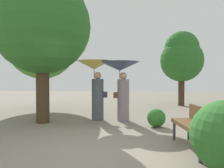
{
  "coord_description": "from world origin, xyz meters",
  "views": [
    {
      "loc": [
        0.85,
        -4.15,
        1.41
      ],
      "look_at": [
        0.0,
        3.63,
        1.23
      ],
      "focal_mm": 34.54,
      "sensor_mm": 36.0,
      "label": 1
    }
  ],
  "objects_px": {
    "tree_near_left": "(42,17)",
    "tree_near_right": "(182,57)",
    "person_left": "(96,78)",
    "park_bench": "(198,124)",
    "tree_mid_left": "(42,39)",
    "person_right": "(121,76)"
  },
  "relations": [
    {
      "from": "tree_near_left",
      "to": "tree_near_right",
      "type": "distance_m",
      "value": 7.39
    },
    {
      "from": "park_bench",
      "to": "tree_near_left",
      "type": "xyz_separation_m",
      "value": [
        -4.21,
        2.21,
        2.87
      ]
    },
    {
      "from": "person_left",
      "to": "person_right",
      "type": "xyz_separation_m",
      "value": [
        0.87,
        -0.03,
        0.06
      ]
    },
    {
      "from": "tree_near_left",
      "to": "tree_mid_left",
      "type": "xyz_separation_m",
      "value": [
        -1.42,
        3.15,
        -0.09
      ]
    },
    {
      "from": "person_left",
      "to": "park_bench",
      "type": "distance_m",
      "value": 3.97
    },
    {
      "from": "tree_near_right",
      "to": "tree_mid_left",
      "type": "xyz_separation_m",
      "value": [
        -6.79,
        -1.86,
        0.71
      ]
    },
    {
      "from": "tree_near_left",
      "to": "tree_mid_left",
      "type": "relative_size",
      "value": 1.01
    },
    {
      "from": "person_left",
      "to": "person_right",
      "type": "relative_size",
      "value": 1.02
    },
    {
      "from": "person_left",
      "to": "tree_near_right",
      "type": "distance_m",
      "value": 5.88
    },
    {
      "from": "park_bench",
      "to": "tree_mid_left",
      "type": "xyz_separation_m",
      "value": [
        -5.63,
        5.36,
        2.78
      ]
    },
    {
      "from": "person_right",
      "to": "tree_mid_left",
      "type": "bearing_deg",
      "value": 51.73
    },
    {
      "from": "tree_near_right",
      "to": "tree_mid_left",
      "type": "distance_m",
      "value": 7.08
    },
    {
      "from": "park_bench",
      "to": "tree_mid_left",
      "type": "bearing_deg",
      "value": -142.06
    },
    {
      "from": "tree_near_left",
      "to": "tree_near_right",
      "type": "xyz_separation_m",
      "value": [
        5.37,
        5.01,
        -0.8
      ]
    },
    {
      "from": "park_bench",
      "to": "tree_near_right",
      "type": "bearing_deg",
      "value": 162.39
    },
    {
      "from": "tree_near_right",
      "to": "tree_near_left",
      "type": "bearing_deg",
      "value": -136.99
    },
    {
      "from": "person_left",
      "to": "tree_mid_left",
      "type": "xyz_separation_m",
      "value": [
        -3.03,
        2.52,
        1.85
      ]
    },
    {
      "from": "park_bench",
      "to": "tree_mid_left",
      "type": "relative_size",
      "value": 0.3
    },
    {
      "from": "person_right",
      "to": "tree_mid_left",
      "type": "relative_size",
      "value": 0.39
    },
    {
      "from": "person_left",
      "to": "tree_mid_left",
      "type": "relative_size",
      "value": 0.4
    },
    {
      "from": "person_right",
      "to": "tree_near_right",
      "type": "bearing_deg",
      "value": -38.37
    },
    {
      "from": "tree_near_right",
      "to": "tree_mid_left",
      "type": "bearing_deg",
      "value": -164.7
    }
  ]
}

